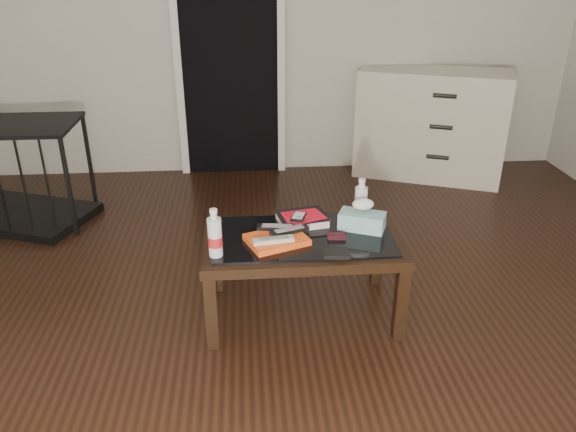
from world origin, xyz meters
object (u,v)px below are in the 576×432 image
object	(u,v)px
dresser	(430,124)
water_bottle_right	(361,200)
textbook	(302,219)
coffee_table	(302,246)
tissue_box	(362,221)
pet_crate	(20,190)
water_bottle_left	(215,233)

from	to	relation	value
dresser	water_bottle_right	size ratio (longest dim) A/B	5.46
dresser	textbook	bearing A→B (deg)	-102.96
coffee_table	tissue_box	world-z (taller)	tissue_box
dresser	tissue_box	bearing A→B (deg)	-94.98
textbook	tissue_box	bearing A→B (deg)	-28.49
textbook	tissue_box	distance (m)	0.31
coffee_table	dresser	distance (m)	2.36
pet_crate	coffee_table	bearing A→B (deg)	-14.26
coffee_table	textbook	xyz separation A→B (m)	(0.01, 0.14, 0.09)
water_bottle_left	dresser	bearing A→B (deg)	51.43
water_bottle_left	water_bottle_right	bearing A→B (deg)	23.14
dresser	tissue_box	size ratio (longest dim) A/B	5.65
water_bottle_left	water_bottle_right	distance (m)	0.81
coffee_table	dresser	size ratio (longest dim) A/B	0.77
textbook	dresser	bearing A→B (deg)	44.18
water_bottle_left	tissue_box	xyz separation A→B (m)	(0.74, 0.22, -0.07)
water_bottle_left	coffee_table	bearing A→B (deg)	22.00
pet_crate	water_bottle_left	xyz separation A→B (m)	(1.45, -1.48, 0.35)
coffee_table	water_bottle_right	xyz separation A→B (m)	(0.32, 0.15, 0.18)
dresser	pet_crate	size ratio (longest dim) A/B	1.23
coffee_table	textbook	world-z (taller)	textbook
dresser	water_bottle_left	xyz separation A→B (m)	(-1.71, -2.15, 0.13)
coffee_table	pet_crate	bearing A→B (deg)	145.08
dresser	textbook	distance (m)	2.23
pet_crate	textbook	world-z (taller)	pet_crate
pet_crate	textbook	bearing A→B (deg)	-11.07
pet_crate	dresser	bearing A→B (deg)	32.57
pet_crate	tissue_box	bearing A→B (deg)	-9.31
dresser	water_bottle_right	world-z (taller)	dresser
textbook	water_bottle_right	bearing A→B (deg)	-10.04
tissue_box	dresser	bearing A→B (deg)	86.31
water_bottle_left	tissue_box	distance (m)	0.78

